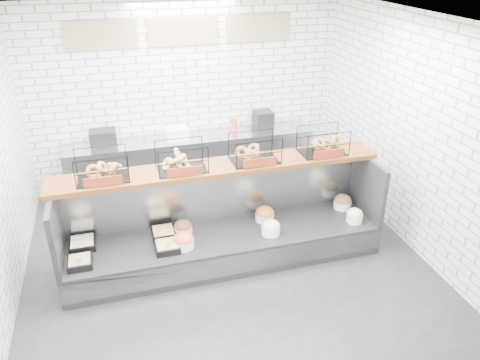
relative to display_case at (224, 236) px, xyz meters
name	(u,v)px	position (x,y,z in m)	size (l,w,h in m)	color
ground	(231,272)	(0.00, -0.35, -0.32)	(5.50, 5.50, 0.00)	black
room_shell	(216,101)	(0.00, 0.26, 1.73)	(5.02, 5.51, 3.01)	white
display_case	(224,236)	(0.00, 0.00, 0.00)	(4.00, 0.90, 1.20)	black
bagel_shelf	(219,157)	(0.00, 0.17, 1.05)	(4.10, 0.50, 0.40)	#47240F
prep_counter	(193,161)	(-0.01, 2.08, 0.14)	(4.00, 0.60, 1.20)	#93969B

